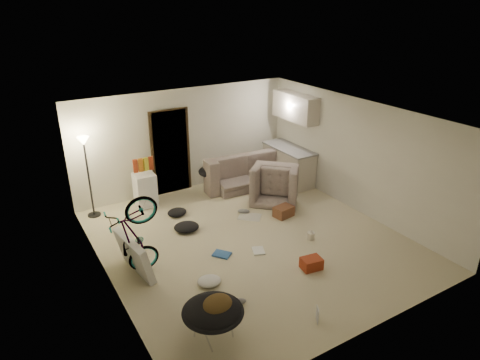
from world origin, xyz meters
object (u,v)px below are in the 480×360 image
armchair (277,185)px  drink_case_a (284,211)px  drink_case_b (311,263)px  bicycle (136,255)px  tv_box (134,255)px  juicer (311,235)px  sofa (243,172)px  floor_lamp (86,160)px  mini_fridge (145,190)px  kitchen_counter (288,165)px  saucer_chair (213,316)px

armchair → drink_case_a: bearing=108.1°
drink_case_a → drink_case_b: 1.99m
bicycle → tv_box: size_ratio=1.49×
drink_case_a → juicer: 1.07m
sofa → floor_lamp: bearing=0.4°
bicycle → mini_fridge: bearing=-18.4°
tv_box → drink_case_b: bearing=-36.4°
sofa → juicer: bearing=88.1°
mini_fridge → tv_box: 2.66m
sofa → kitchen_counter: bearing=161.2°
armchair → drink_case_b: armchair is taller
sofa → tv_box: size_ratio=2.12×
mini_fridge → saucer_chair: 4.56m
kitchen_counter → mini_fridge: kitchen_counter is taller
floor_lamp → bicycle: bearing=-87.8°
drink_case_a → drink_case_b: (-0.75, -1.84, -0.01)m
sofa → juicer: sofa is taller
bicycle → kitchen_counter: bearing=-62.8°
bicycle → juicer: size_ratio=7.43×
drink_case_b → kitchen_counter: bearing=67.7°
floor_lamp → armchair: 4.30m
floor_lamp → tv_box: bearing=-87.7°
floor_lamp → saucer_chair: bearing=-83.3°
armchair → saucer_chair: 4.74m
armchair → mini_fridge: size_ratio=1.38×
saucer_chair → juicer: bearing=25.2°
bicycle → drink_case_b: bicycle is taller
kitchen_counter → tv_box: (-4.73, -1.89, -0.09)m
floor_lamp → saucer_chair: 4.74m
armchair → tv_box: 4.05m
drink_case_a → armchair: bearing=54.6°
floor_lamp → mini_fridge: 1.49m
saucer_chair → drink_case_b: bearing=14.5°
tv_box → drink_case_a: 3.48m
juicer → sofa: bearing=84.7°
kitchen_counter → armchair: size_ratio=1.41×
tv_box → juicer: (3.35, -0.71, -0.26)m
drink_case_b → armchair: bearing=75.1°
saucer_chair → mini_fridge: bearing=82.1°
mini_fridge → tv_box: mini_fridge is taller
sofa → mini_fridge: size_ratio=2.89×
mini_fridge → drink_case_a: mini_fridge is taller
saucer_chair → tv_box: 2.12m
tv_box → drink_case_a: (3.46, 0.35, -0.23)m
saucer_chair → drink_case_a: 3.88m
juicer → drink_case_b: bearing=-129.4°
saucer_chair → armchair: bearing=43.6°
floor_lamp → bicycle: 2.80m
mini_fridge → saucer_chair: bearing=-96.3°
floor_lamp → juicer: size_ratio=8.59×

